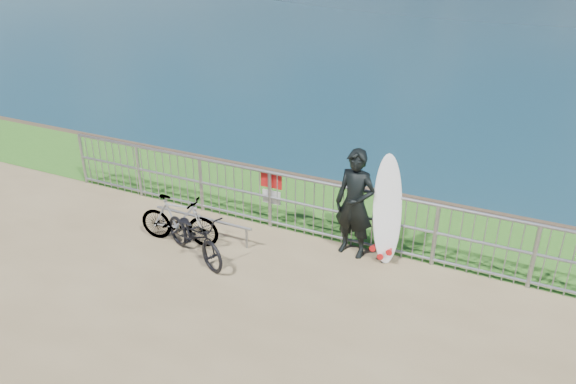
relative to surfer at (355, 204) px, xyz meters
The scene contains 7 objects.
grass_strip 2.01m from the surfer, 132.07° to the left, with size 120.00×120.00×0.00m, color #28631B.
railing 1.25m from the surfer, 169.37° to the left, with size 10.06×0.10×1.13m.
surfer is the anchor object (origin of this frame).
surfboard 0.54m from the surfer, ahead, with size 0.63×0.61×1.85m.
bicycle_near 2.71m from the surfer, 151.24° to the right, with size 0.57×1.64×0.86m, color black.
bicycle_far 3.07m from the surfer, 161.16° to the right, with size 0.42×1.49×0.90m, color black.
bike_rack 2.74m from the surfer, 166.16° to the right, with size 1.97×0.05×0.41m.
Camera 1 is at (3.75, -6.52, 5.14)m, focal length 35.00 mm.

